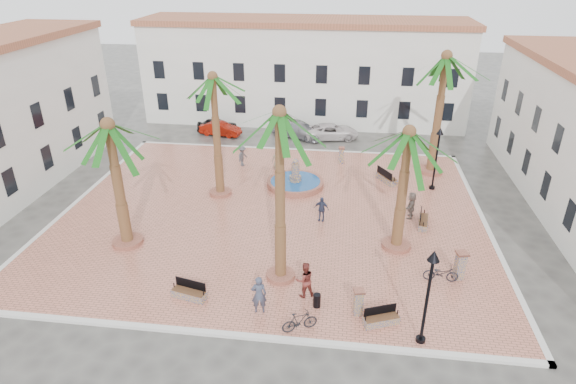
{
  "coord_description": "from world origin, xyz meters",
  "views": [
    {
      "loc": [
        4.39,
        -26.32,
        14.72
      ],
      "look_at": [
        1.0,
        0.0,
        1.6
      ],
      "focal_mm": 30.0,
      "sensor_mm": 36.0,
      "label": 1
    }
  ],
  "objects_px": {
    "cyclist_b": "(305,280)",
    "car_red": "(221,129)",
    "pedestrian_fountain_b": "(321,209)",
    "palm_sw": "(110,141)",
    "bench_se": "(381,319)",
    "bench_s": "(189,293)",
    "litter_bin": "(317,301)",
    "fountain": "(295,182)",
    "palm_ne": "(445,70)",
    "lamppost_e": "(438,148)",
    "cyclist_a": "(259,295)",
    "car_white": "(331,131)",
    "palm_e": "(408,147)",
    "bicycle_b": "(300,321)",
    "bench_ne": "(386,178)",
    "bench_e": "(423,222)",
    "palm_s": "(280,131)",
    "bollard_se": "(358,302)",
    "car_black": "(217,125)",
    "bollard_e": "(460,265)",
    "bicycle_a": "(441,273)",
    "pedestrian_east": "(411,205)",
    "pedestrian_north": "(243,156)",
    "pedestrian_fountain_a": "(277,159)",
    "bollard_n": "(341,155)",
    "palm_nw": "(213,90)",
    "lamppost_s": "(430,282)"
  },
  "relations": [
    {
      "from": "cyclist_b",
      "to": "car_red",
      "type": "height_order",
      "value": "cyclist_b"
    },
    {
      "from": "cyclist_b",
      "to": "pedestrian_fountain_b",
      "type": "distance_m",
      "value": 7.34
    },
    {
      "from": "palm_sw",
      "to": "bench_se",
      "type": "bearing_deg",
      "value": -19.38
    },
    {
      "from": "bench_s",
      "to": "litter_bin",
      "type": "height_order",
      "value": "bench_s"
    },
    {
      "from": "fountain",
      "to": "palm_ne",
      "type": "height_order",
      "value": "palm_ne"
    },
    {
      "from": "lamppost_e",
      "to": "cyclist_a",
      "type": "relative_size",
      "value": 2.32
    },
    {
      "from": "litter_bin",
      "to": "car_white",
      "type": "bearing_deg",
      "value": 91.11
    },
    {
      "from": "palm_e",
      "to": "bench_se",
      "type": "relative_size",
      "value": 4.26
    },
    {
      "from": "bench_s",
      "to": "bicycle_b",
      "type": "xyz_separation_m",
      "value": [
        5.39,
        -1.51,
        0.23
      ]
    },
    {
      "from": "bench_ne",
      "to": "bench_s",
      "type": "bearing_deg",
      "value": 114.25
    },
    {
      "from": "bench_e",
      "to": "car_red",
      "type": "height_order",
      "value": "car_red"
    },
    {
      "from": "fountain",
      "to": "cyclist_b",
      "type": "bearing_deg",
      "value": -81.39
    },
    {
      "from": "bench_s",
      "to": "cyclist_a",
      "type": "relative_size",
      "value": 0.93
    },
    {
      "from": "palm_s",
      "to": "bench_s",
      "type": "xyz_separation_m",
      "value": [
        -4.05,
        -2.16,
        -7.45
      ]
    },
    {
      "from": "palm_sw",
      "to": "bench_ne",
      "type": "xyz_separation_m",
      "value": [
        14.85,
        10.13,
        -5.82
      ]
    },
    {
      "from": "bollard_se",
      "to": "palm_e",
      "type": "bearing_deg",
      "value": 70.12
    },
    {
      "from": "litter_bin",
      "to": "pedestrian_fountain_b",
      "type": "bearing_deg",
      "value": 92.4
    },
    {
      "from": "palm_ne",
      "to": "palm_sw",
      "type": "bearing_deg",
      "value": -145.96
    },
    {
      "from": "palm_sw",
      "to": "bench_s",
      "type": "xyz_separation_m",
      "value": [
        4.93,
        -4.2,
        -5.85
      ]
    },
    {
      "from": "palm_sw",
      "to": "car_black",
      "type": "bearing_deg",
      "value": 90.02
    },
    {
      "from": "bollard_se",
      "to": "bollard_e",
      "type": "bearing_deg",
      "value": 33.81
    },
    {
      "from": "bicycle_a",
      "to": "car_red",
      "type": "distance_m",
      "value": 25.85
    },
    {
      "from": "car_red",
      "to": "pedestrian_east",
      "type": "bearing_deg",
      "value": -121.1
    },
    {
      "from": "lamppost_e",
      "to": "pedestrian_north",
      "type": "xyz_separation_m",
      "value": [
        -13.87,
        2.32,
        -2.2
      ]
    },
    {
      "from": "pedestrian_east",
      "to": "palm_sw",
      "type": "bearing_deg",
      "value": -59.09
    },
    {
      "from": "palm_s",
      "to": "pedestrian_fountain_b",
      "type": "distance_m",
      "value": 9.33
    },
    {
      "from": "pedestrian_fountain_a",
      "to": "bicycle_a",
      "type": "bearing_deg",
      "value": -56.93
    },
    {
      "from": "fountain",
      "to": "palm_s",
      "type": "xyz_separation_m",
      "value": [
        0.49,
        -10.69,
        7.43
      ]
    },
    {
      "from": "bollard_e",
      "to": "car_white",
      "type": "height_order",
      "value": "bollard_e"
    },
    {
      "from": "palm_ne",
      "to": "bollard_n",
      "type": "height_order",
      "value": "palm_ne"
    },
    {
      "from": "bench_se",
      "to": "car_red",
      "type": "distance_m",
      "value": 27.05
    },
    {
      "from": "bollard_e",
      "to": "pedestrian_fountain_a",
      "type": "height_order",
      "value": "pedestrian_fountain_a"
    },
    {
      "from": "bicycle_b",
      "to": "car_black",
      "type": "bearing_deg",
      "value": -3.22
    },
    {
      "from": "bench_e",
      "to": "bench_s",
      "type": "bearing_deg",
      "value": 134.42
    },
    {
      "from": "palm_e",
      "to": "bench_ne",
      "type": "relative_size",
      "value": 3.7
    },
    {
      "from": "bench_ne",
      "to": "bicycle_a",
      "type": "height_order",
      "value": "bench_ne"
    },
    {
      "from": "palm_e",
      "to": "pedestrian_fountain_b",
      "type": "distance_m",
      "value": 7.13
    },
    {
      "from": "bicycle_a",
      "to": "pedestrian_fountain_b",
      "type": "relative_size",
      "value": 1.09
    },
    {
      "from": "pedestrian_fountain_b",
      "to": "bench_e",
      "type": "bearing_deg",
      "value": 10.88
    },
    {
      "from": "cyclist_a",
      "to": "car_red",
      "type": "distance_m",
      "value": 24.72
    },
    {
      "from": "palm_nw",
      "to": "palm_s",
      "type": "relative_size",
      "value": 0.93
    },
    {
      "from": "car_red",
      "to": "bicycle_b",
      "type": "bearing_deg",
      "value": -147.93
    },
    {
      "from": "fountain",
      "to": "bench_e",
      "type": "relative_size",
      "value": 2.28
    },
    {
      "from": "bollard_e",
      "to": "car_red",
      "type": "distance_m",
      "value": 26.19
    },
    {
      "from": "palm_s",
      "to": "lamppost_s",
      "type": "bearing_deg",
      "value": -29.65
    },
    {
      "from": "bench_se",
      "to": "pedestrian_east",
      "type": "relative_size",
      "value": 0.98
    },
    {
      "from": "bollard_e",
      "to": "cyclist_a",
      "type": "distance_m",
      "value": 10.15
    },
    {
      "from": "palm_s",
      "to": "palm_e",
      "type": "height_order",
      "value": "palm_s"
    },
    {
      "from": "palm_e",
      "to": "car_black",
      "type": "distance_m",
      "value": 23.99
    },
    {
      "from": "palm_ne",
      "to": "pedestrian_east",
      "type": "height_order",
      "value": "palm_ne"
    }
  ]
}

